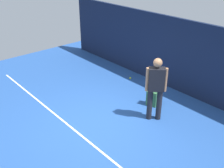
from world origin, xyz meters
name	(u,v)px	position (x,y,z in m)	size (l,w,h in m)	color
ground_plane	(100,123)	(0.00, 0.00, 0.00)	(12.00, 12.00, 0.00)	#234C93
back_fence	(176,55)	(0.00, 3.00, 1.12)	(10.00, 0.10, 2.24)	#141E38
court_line	(79,134)	(0.00, -0.66, 0.00)	(9.00, 0.05, 0.00)	white
tennis_player	(156,86)	(0.75, 1.19, 0.97)	(0.44, 0.44, 1.70)	black
backpack	(152,98)	(0.27, 1.70, 0.21)	(0.35, 0.34, 0.44)	#2D6038
tennis_ball_near_player	(130,78)	(-1.36, 2.43, 0.03)	(0.07, 0.07, 0.07)	#CCE033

